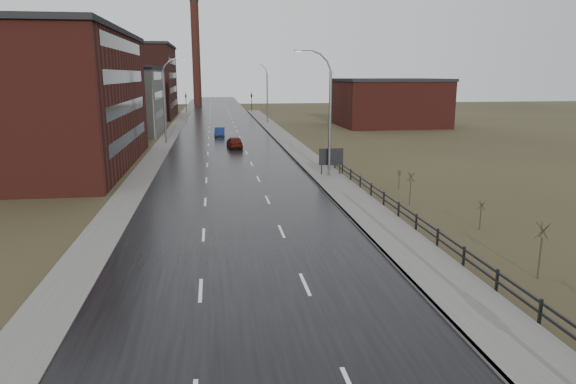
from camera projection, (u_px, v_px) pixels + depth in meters
name	position (u px, v px, depth m)	size (l,w,h in m)	color
road	(226.00, 144.00, 68.87)	(14.00, 300.00, 0.06)	black
sidewalk_right	(329.00, 179.00, 45.94)	(3.20, 180.00, 0.18)	#595651
curb_right	(313.00, 179.00, 45.73)	(0.16, 180.00, 0.18)	slate
sidewalk_left	(163.00, 145.00, 67.72)	(2.40, 260.00, 0.12)	#595651
warehouse_near	(11.00, 100.00, 49.97)	(22.44, 28.56, 13.50)	#471914
warehouse_mid	(110.00, 100.00, 82.56)	(16.32, 20.40, 10.50)	slate
warehouse_far	(111.00, 81.00, 110.24)	(26.52, 24.48, 15.50)	#331611
building_right	(389.00, 102.00, 93.38)	(18.36, 16.32, 8.50)	#471914
smokestack	(196.00, 53.00, 151.40)	(2.70, 2.70, 30.70)	#331611
streetlight_right_mid	(327.00, 113.00, 45.61)	(3.36, 0.28, 11.35)	slate
streetlight_left	(166.00, 100.00, 68.43)	(3.36, 0.28, 11.35)	slate
streetlight_right_far	(266.00, 93.00, 97.70)	(3.36, 0.28, 11.35)	slate
guardrail	(421.00, 223.00, 29.94)	(0.10, 53.05, 1.10)	black
shrub_c	(541.00, 249.00, 23.36)	(0.63, 0.67, 2.68)	#382D23
shrub_d	(481.00, 215.00, 30.83)	(0.44, 0.46, 1.82)	#382D23
shrub_e	(410.00, 187.00, 36.83)	(0.57, 0.60, 2.41)	#382D23
shrub_f	(399.00, 179.00, 42.15)	(0.39, 0.40, 1.59)	#382D23
billboard	(331.00, 157.00, 47.18)	(2.27, 0.17, 2.59)	black
traffic_light_left	(186.00, 94.00, 124.62)	(0.58, 2.73, 5.30)	black
traffic_light_right	(251.00, 94.00, 126.85)	(0.58, 2.73, 5.30)	black
car_near	(220.00, 132.00, 77.28)	(1.45, 4.17, 1.37)	#0E1C48
car_far	(235.00, 142.00, 65.35)	(1.79, 4.44, 1.51)	#43110B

